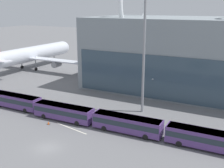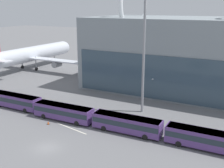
{
  "view_description": "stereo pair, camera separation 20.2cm",
  "coord_description": "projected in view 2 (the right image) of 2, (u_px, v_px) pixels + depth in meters",
  "views": [
    {
      "loc": [
        28.01,
        -31.08,
        21.91
      ],
      "look_at": [
        -1.87,
        25.88,
        4.0
      ],
      "focal_mm": 45.0,
      "sensor_mm": 36.0,
      "label": 1
    },
    {
      "loc": [
        28.19,
        -30.99,
        21.91
      ],
      "look_at": [
        -1.87,
        25.88,
        4.0
      ],
      "focal_mm": 45.0,
      "sensor_mm": 36.0,
      "label": 2
    }
  ],
  "objects": [
    {
      "name": "lane_stripe_0",
      "position": [
        71.0,
        128.0,
        52.13
      ],
      "size": [
        7.87,
        1.81,
        0.01
      ],
      "primitive_type": "cube",
      "rotation": [
        0.0,
        0.0,
        -0.2
      ],
      "color": "silver",
      "rests_on": "ground_plane"
    },
    {
      "name": "shuttle_bus_1",
      "position": [
        15.0,
        100.0,
        62.09
      ],
      "size": [
        12.79,
        2.98,
        3.06
      ],
      "rotation": [
        0.0,
        0.0,
        0.01
      ],
      "color": "#56387A",
      "rests_on": "ground_plane"
    },
    {
      "name": "airliner_at_gate_far",
      "position": [
        186.0,
        66.0,
        80.55
      ],
      "size": [
        35.79,
        40.11,
        13.91
      ],
      "rotation": [
        0.0,
        0.0,
        1.4
      ],
      "color": "silver",
      "rests_on": "ground_plane"
    },
    {
      "name": "shuttle_bus_3",
      "position": [
        127.0,
        123.0,
        49.92
      ],
      "size": [
        12.82,
        3.13,
        3.06
      ],
      "rotation": [
        0.0,
        0.0,
        0.03
      ],
      "color": "#56387A",
      "rests_on": "ground_plane"
    },
    {
      "name": "ground_plane",
      "position": [
        47.0,
        148.0,
        44.96
      ],
      "size": [
        440.0,
        440.0,
        0.0
      ],
      "primitive_type": "plane",
      "color": "slate"
    },
    {
      "name": "airliner_at_gate_near",
      "position": [
        30.0,
        54.0,
        99.84
      ],
      "size": [
        45.22,
        41.75,
        14.04
      ],
      "rotation": [
        0.0,
        0.0,
        1.56
      ],
      "color": "silver",
      "rests_on": "ground_plane"
    },
    {
      "name": "shuttle_bus_4",
      "position": [
        206.0,
        138.0,
        44.14
      ],
      "size": [
        12.78,
        2.96,
        3.06
      ],
      "rotation": [
        0.0,
        0.0,
        0.01
      ],
      "color": "#56387A",
      "rests_on": "ground_plane"
    },
    {
      "name": "traffic_cone_0",
      "position": [
        48.0,
        123.0,
        53.81
      ],
      "size": [
        0.49,
        0.49,
        0.63
      ],
      "color": "black",
      "rests_on": "ground_plane"
    },
    {
      "name": "floodlight_mast",
      "position": [
        145.0,
        21.0,
        55.18
      ],
      "size": [
        2.96,
        2.96,
        26.18
      ],
      "color": "gray",
      "rests_on": "ground_plane"
    },
    {
      "name": "shuttle_bus_2",
      "position": [
        63.0,
        111.0,
        55.53
      ],
      "size": [
        12.83,
        3.15,
        3.06
      ],
      "rotation": [
        0.0,
        0.0,
        0.03
      ],
      "color": "#56387A",
      "rests_on": "ground_plane"
    }
  ]
}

